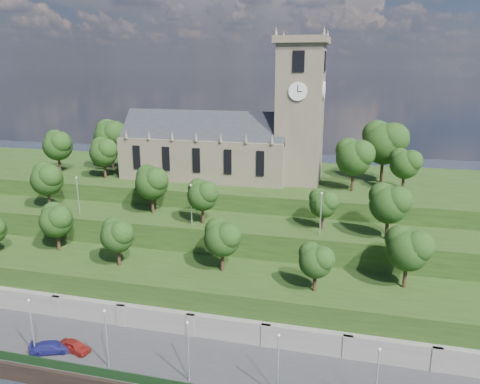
# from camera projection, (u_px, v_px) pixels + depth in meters

# --- Properties ---
(promenade) EXTENTS (160.00, 12.00, 2.00)m
(promenade) POSITION_uv_depth(u_px,v_px,m) (139.00, 359.00, 57.87)
(promenade) COLOR #2D2D30
(promenade) RESTS_ON ground
(fence) EXTENTS (160.00, 0.10, 1.20)m
(fence) POSITION_uv_depth(u_px,v_px,m) (116.00, 375.00, 52.40)
(fence) COLOR black
(fence) RESTS_ON promenade
(retaining_wall) EXTENTS (160.00, 2.10, 5.00)m
(retaining_wall) POSITION_uv_depth(u_px,v_px,m) (158.00, 324.00, 63.07)
(retaining_wall) COLOR slate
(retaining_wall) RESTS_ON ground
(embankment_lower) EXTENTS (160.00, 12.00, 8.00)m
(embankment_lower) POSITION_uv_depth(u_px,v_px,m) (174.00, 293.00, 68.32)
(embankment_lower) COLOR #1E3712
(embankment_lower) RESTS_ON ground
(embankment_upper) EXTENTS (160.00, 10.00, 12.00)m
(embankment_upper) POSITION_uv_depth(u_px,v_px,m) (199.00, 253.00, 78.10)
(embankment_upper) COLOR #1E3712
(embankment_upper) RESTS_ON ground
(hilltop) EXTENTS (160.00, 32.00, 15.00)m
(hilltop) POSITION_uv_depth(u_px,v_px,m) (232.00, 209.00, 97.37)
(hilltop) COLOR #1E3712
(hilltop) RESTS_ON ground
(church) EXTENTS (38.60, 12.35, 27.60)m
(church) POSITION_uv_depth(u_px,v_px,m) (230.00, 140.00, 89.55)
(church) COLOR brown
(church) RESTS_ON hilltop
(trees_lower) EXTENTS (65.81, 8.93, 8.26)m
(trees_lower) POSITION_uv_depth(u_px,v_px,m) (193.00, 236.00, 65.68)
(trees_lower) COLOR black
(trees_lower) RESTS_ON embankment_lower
(trees_upper) EXTENTS (62.63, 8.50, 8.26)m
(trees_upper) POSITION_uv_depth(u_px,v_px,m) (200.00, 189.00, 74.26)
(trees_upper) COLOR black
(trees_upper) RESTS_ON embankment_upper
(trees_hilltop) EXTENTS (73.15, 16.55, 11.55)m
(trees_hilltop) POSITION_uv_depth(u_px,v_px,m) (239.00, 145.00, 89.10)
(trees_hilltop) COLOR black
(trees_hilltop) RESTS_ON hilltop
(lamp_posts_promenade) EXTENTS (60.36, 0.36, 7.45)m
(lamp_posts_promenade) POSITION_uv_depth(u_px,v_px,m) (106.00, 334.00, 53.70)
(lamp_posts_promenade) COLOR #B2B2B7
(lamp_posts_promenade) RESTS_ON promenade
(lamp_posts_upper) EXTENTS (40.36, 0.36, 6.59)m
(lamp_posts_upper) POSITION_uv_depth(u_px,v_px,m) (191.00, 201.00, 72.75)
(lamp_posts_upper) COLOR #B2B2B7
(lamp_posts_upper) RESTS_ON embankment_upper
(car_left) EXTENTS (4.52, 2.62, 1.45)m
(car_left) POSITION_uv_depth(u_px,v_px,m) (75.00, 346.00, 57.63)
(car_left) COLOR maroon
(car_left) RESTS_ON promenade
(car_right) EXTENTS (5.27, 3.72, 1.42)m
(car_right) POSITION_uv_depth(u_px,v_px,m) (51.00, 347.00, 57.45)
(car_right) COLOR navy
(car_right) RESTS_ON promenade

